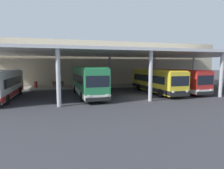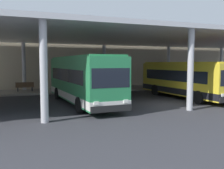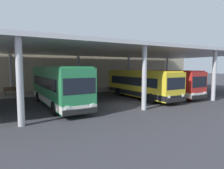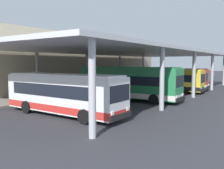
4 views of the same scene
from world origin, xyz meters
name	(u,v)px [view 2 (image 2 of 4)]	position (x,y,z in m)	size (l,w,h in m)	color
ground_plane	(168,105)	(0.00, 0.00, 0.00)	(200.00, 200.00, 0.00)	#333338
platform_kerb	(109,89)	(0.00, 11.75, 0.09)	(42.00, 4.50, 0.18)	gray
station_building_facade	(100,55)	(0.00, 15.00, 4.14)	(48.00, 1.60, 8.27)	#C1B293
canopy_shelter	(134,39)	(0.00, 5.50, 5.29)	(40.00, 17.00, 5.55)	silver
bus_second_bay	(82,80)	(-5.79, 2.79, 1.84)	(2.91, 11.39, 3.57)	#28844C
bus_middle_bay	(185,79)	(3.49, 2.53, 1.66)	(2.78, 10.55, 3.17)	yellow
bus_far_bay	(213,78)	(6.94, 2.81, 1.66)	(3.00, 10.62, 3.17)	red
bench_waiting	(25,87)	(-9.31, 11.82, 0.66)	(1.80, 0.45, 0.92)	brown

